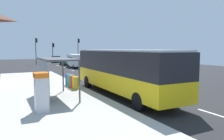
# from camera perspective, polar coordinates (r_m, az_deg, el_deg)

# --- Properties ---
(ground_plane) EXTENTS (56.00, 92.00, 0.04)m
(ground_plane) POSITION_cam_1_polar(r_m,az_deg,el_deg) (28.62, -8.17, -1.00)
(ground_plane) COLOR #262628
(sidewalk_platform) EXTENTS (6.20, 30.00, 0.18)m
(sidewalk_platform) POSITION_cam_1_polar(r_m,az_deg,el_deg) (15.52, -16.46, -6.41)
(sidewalk_platform) COLOR beige
(sidewalk_platform) RESTS_ON ground
(lane_stripe_seg_0) EXTENTS (0.16, 2.20, 0.01)m
(lane_stripe_seg_0) POSITION_cam_1_polar(r_m,az_deg,el_deg) (12.07, 25.87, -10.61)
(lane_stripe_seg_0) COLOR silver
(lane_stripe_seg_0) RESTS_ON ground
(lane_stripe_seg_1) EXTENTS (0.16, 2.20, 0.01)m
(lane_stripe_seg_1) POSITION_cam_1_polar(r_m,az_deg,el_deg) (15.49, 10.94, -6.61)
(lane_stripe_seg_1) COLOR silver
(lane_stripe_seg_1) RESTS_ON ground
(lane_stripe_seg_2) EXTENTS (0.16, 2.20, 0.01)m
(lane_stripe_seg_2) POSITION_cam_1_polar(r_m,az_deg,el_deg) (19.61, 1.95, -3.93)
(lane_stripe_seg_2) COLOR silver
(lane_stripe_seg_2) RESTS_ON ground
(lane_stripe_seg_3) EXTENTS (0.16, 2.20, 0.01)m
(lane_stripe_seg_3) POSITION_cam_1_polar(r_m,az_deg,el_deg) (24.07, -3.79, -2.15)
(lane_stripe_seg_3) COLOR silver
(lane_stripe_seg_3) RESTS_ON ground
(lane_stripe_seg_4) EXTENTS (0.16, 2.20, 0.01)m
(lane_stripe_seg_4) POSITION_cam_1_polar(r_m,az_deg,el_deg) (28.70, -7.69, -0.93)
(lane_stripe_seg_4) COLOR silver
(lane_stripe_seg_4) RESTS_ON ground
(lane_stripe_seg_5) EXTENTS (0.16, 2.20, 0.01)m
(lane_stripe_seg_5) POSITION_cam_1_polar(r_m,az_deg,el_deg) (33.44, -10.50, -0.04)
(lane_stripe_seg_5) COLOR silver
(lane_stripe_seg_5) RESTS_ON ground
(lane_stripe_seg_6) EXTENTS (0.16, 2.20, 0.01)m
(lane_stripe_seg_6) POSITION_cam_1_polar(r_m,az_deg,el_deg) (38.25, -12.61, 0.62)
(lane_stripe_seg_6) COLOR silver
(lane_stripe_seg_6) RESTS_ON ground
(lane_stripe_seg_7) EXTENTS (0.16, 2.20, 0.01)m
(lane_stripe_seg_7) POSITION_cam_1_polar(r_m,az_deg,el_deg) (43.10, -14.25, 1.14)
(lane_stripe_seg_7) COLOR silver
(lane_stripe_seg_7) RESTS_ON ground
(bus) EXTENTS (2.56, 11.02, 3.21)m
(bus) POSITION_cam_1_polar(r_m,az_deg,el_deg) (14.98, 2.71, 0.18)
(bus) COLOR yellow
(bus) RESTS_ON ground
(white_van) EXTENTS (2.19, 5.27, 2.30)m
(white_van) POSITION_cam_1_polar(r_m,az_deg,el_deg) (38.09, -9.58, 2.67)
(white_van) COLOR white
(white_van) RESTS_ON ground
(sedan_near) EXTENTS (1.93, 4.44, 1.52)m
(sedan_near) POSITION_cam_1_polar(r_m,az_deg,el_deg) (53.98, -14.64, 2.84)
(sedan_near) COLOR #B7B7BC
(sedan_near) RESTS_ON ground
(sedan_far) EXTENTS (1.99, 4.47, 1.52)m
(sedan_far) POSITION_cam_1_polar(r_m,az_deg,el_deg) (44.45, -11.96, 2.33)
(sedan_far) COLOR #195933
(sedan_far) RESTS_ON ground
(ticket_machine) EXTENTS (0.66, 0.76, 1.94)m
(ticket_machine) POSITION_cam_1_polar(r_m,az_deg,el_deg) (11.10, -18.23, -5.53)
(ticket_machine) COLOR silver
(ticket_machine) RESTS_ON sidewalk_platform
(recycling_bin_yellow) EXTENTS (0.52, 0.52, 0.95)m
(recycling_bin_yellow) POSITION_cam_1_polar(r_m,az_deg,el_deg) (16.74, -9.61, -3.41)
(recycling_bin_yellow) COLOR yellow
(recycling_bin_yellow) RESTS_ON sidewalk_platform
(recycling_bin_red) EXTENTS (0.52, 0.52, 0.95)m
(recycling_bin_red) POSITION_cam_1_polar(r_m,az_deg,el_deg) (17.40, -10.29, -3.08)
(recycling_bin_red) COLOR red
(recycling_bin_red) RESTS_ON sidewalk_platform
(recycling_bin_green) EXTENTS (0.52, 0.52, 0.95)m
(recycling_bin_green) POSITION_cam_1_polar(r_m,az_deg,el_deg) (18.07, -10.93, -2.77)
(recycling_bin_green) COLOR green
(recycling_bin_green) RESTS_ON sidewalk_platform
(recycling_bin_blue) EXTENTS (0.52, 0.52, 0.95)m
(recycling_bin_blue) POSITION_cam_1_polar(r_m,az_deg,el_deg) (18.74, -11.51, -2.48)
(recycling_bin_blue) COLOR blue
(recycling_bin_blue) RESTS_ON sidewalk_platform
(traffic_light_near_side) EXTENTS (0.49, 0.28, 5.50)m
(traffic_light_near_side) POSITION_cam_1_polar(r_m,az_deg,el_deg) (47.25, -8.90, 6.01)
(traffic_light_near_side) COLOR #2D2D2D
(traffic_light_near_side) RESTS_ON ground
(traffic_light_far_side) EXTENTS (0.49, 0.28, 5.45)m
(traffic_light_far_side) POSITION_cam_1_polar(r_m,az_deg,el_deg) (46.14, -19.48, 5.73)
(traffic_light_far_side) COLOR #2D2D2D
(traffic_light_far_side) RESTS_ON ground
(traffic_light_median) EXTENTS (0.49, 0.28, 4.52)m
(traffic_light_median) POSITION_cam_1_polar(r_m,az_deg,el_deg) (47.50, -15.37, 5.16)
(traffic_light_median) COLOR #2D2D2D
(traffic_light_median) RESTS_ON ground
(bus_shelter) EXTENTS (1.80, 4.00, 2.50)m
(bus_shelter) POSITION_cam_1_polar(r_m,az_deg,el_deg) (13.87, -15.71, 0.59)
(bus_shelter) COLOR #4C4C51
(bus_shelter) RESTS_ON sidewalk_platform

